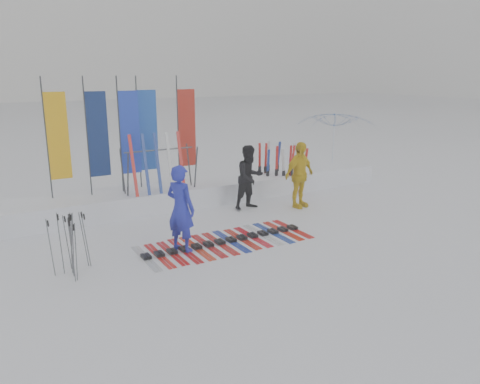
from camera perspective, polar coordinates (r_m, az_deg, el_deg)
ground at (r=10.54m, az=3.45°, el=-7.30°), size 120.00×120.00×0.00m
snow_bank at (r=14.31m, az=-6.72°, el=-0.21°), size 14.00×1.60×0.60m
person_blue at (r=10.38m, az=-7.24°, el=-2.01°), size 0.75×0.85×1.96m
person_black at (r=13.54m, az=1.19°, el=1.80°), size 0.98×0.80×1.87m
person_yellow at (r=13.78m, az=7.24°, el=2.07°), size 1.22×0.71×1.95m
tent_canopy at (r=17.61m, az=11.48°, el=5.61°), size 2.79×2.85×2.56m
ski_row at (r=11.06m, az=-1.77°, el=-6.01°), size 4.05×1.68×0.07m
pole_cluster at (r=9.87m, az=-19.88°, el=-6.00°), size 0.79×0.77×1.26m
feather_flags at (r=13.61m, az=-13.83°, el=7.05°), size 4.27×0.28×3.20m
ski_rack at (r=13.38m, az=-9.75°, el=3.41°), size 2.04×0.80×1.23m
upright_skis at (r=15.57m, az=5.03°, el=2.88°), size 1.49×1.22×1.67m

